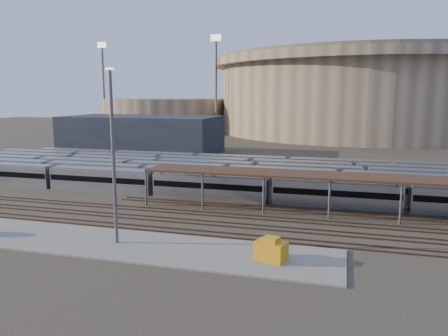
% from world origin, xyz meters
% --- Properties ---
extents(ground, '(420.00, 420.00, 0.00)m').
position_xyz_m(ground, '(0.00, 0.00, 0.00)').
color(ground, '#383026').
rests_on(ground, ground).
extents(apron, '(50.00, 9.00, 0.20)m').
position_xyz_m(apron, '(-5.00, -15.00, 0.10)').
color(apron, gray).
rests_on(apron, ground).
extents(subway_trains, '(121.12, 23.90, 3.60)m').
position_xyz_m(subway_trains, '(4.81, 18.50, 1.80)').
color(subway_trains, '#BBBAC0').
rests_on(subway_trains, ground).
extents(inspection_shed, '(60.30, 6.00, 5.30)m').
position_xyz_m(inspection_shed, '(22.00, 4.00, 4.98)').
color(inspection_shed, '#58585D').
rests_on(inspection_shed, ground).
extents(empty_tracks, '(170.00, 9.62, 0.18)m').
position_xyz_m(empty_tracks, '(0.00, -5.00, 0.09)').
color(empty_tracks, '#4C3323').
rests_on(empty_tracks, ground).
extents(stadium, '(124.00, 124.00, 32.50)m').
position_xyz_m(stadium, '(25.00, 140.00, 16.47)').
color(stadium, tan).
rests_on(stadium, ground).
extents(secondary_arena, '(56.00, 56.00, 14.00)m').
position_xyz_m(secondary_arena, '(-60.00, 130.00, 7.00)').
color(secondary_arena, tan).
rests_on(secondary_arena, ground).
extents(service_building, '(42.00, 20.00, 10.00)m').
position_xyz_m(service_building, '(-35.00, 55.00, 5.00)').
color(service_building, '#1E232D').
rests_on(service_building, ground).
extents(floodlight_0, '(4.00, 1.00, 38.40)m').
position_xyz_m(floodlight_0, '(-30.00, 110.00, 20.65)').
color(floodlight_0, '#58585D').
rests_on(floodlight_0, ground).
extents(floodlight_1, '(4.00, 1.00, 38.40)m').
position_xyz_m(floodlight_1, '(-85.00, 120.00, 20.65)').
color(floodlight_1, '#58585D').
rests_on(floodlight_1, ground).
extents(floodlight_3, '(4.00, 1.00, 38.40)m').
position_xyz_m(floodlight_3, '(-10.00, 160.00, 20.65)').
color(floodlight_3, '#58585D').
rests_on(floodlight_3, ground).
extents(yard_light_pole, '(0.81, 0.36, 18.28)m').
position_xyz_m(yard_light_pole, '(-3.74, -14.85, 9.42)').
color(yard_light_pole, '#58585D').
rests_on(yard_light_pole, apron).
extents(yellow_equipment, '(3.31, 2.60, 1.81)m').
position_xyz_m(yellow_equipment, '(12.97, -15.36, 1.11)').
color(yellow_equipment, orange).
rests_on(yellow_equipment, apron).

